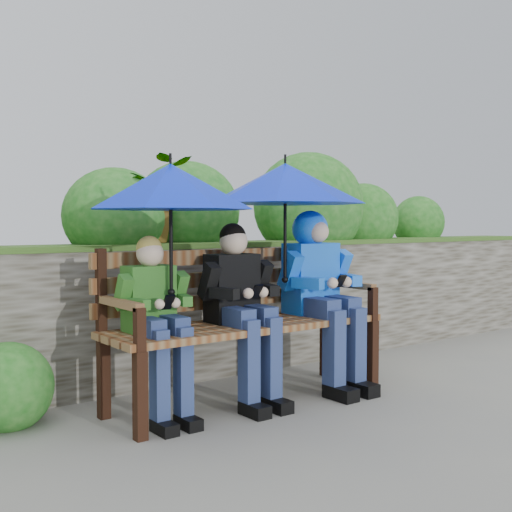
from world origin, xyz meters
TOP-DOWN VIEW (x-y plane):
  - ground at (0.00, 0.00)m, footprint 60.00×60.00m
  - garden_backdrop at (-0.16, 1.59)m, footprint 8.00×2.86m
  - park_bench at (-0.20, -0.00)m, footprint 1.95×0.57m
  - boy_left at (-0.88, -0.09)m, footprint 0.44×0.51m
  - boy_middle at (-0.27, -0.10)m, footprint 0.49×0.57m
  - boy_right at (0.42, -0.09)m, footprint 0.56×0.68m
  - umbrella_left at (-0.79, -0.12)m, footprint 0.99×0.99m
  - umbrella_right at (0.13, -0.06)m, footprint 1.09×1.09m

SIDE VIEW (x-z plane):
  - ground at x=0.00m, z-range 0.00..0.00m
  - park_bench at x=-0.20m, z-range 0.07..1.10m
  - garden_backdrop at x=-0.16m, z-range -0.30..1.58m
  - boy_left at x=-0.88m, z-range 0.09..1.19m
  - boy_middle at x=-0.27m, z-range 0.08..1.26m
  - boy_right at x=0.42m, z-range 0.12..1.39m
  - umbrella_left at x=-0.79m, z-range 0.97..1.81m
  - umbrella_right at x=0.13m, z-range 1.01..1.89m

